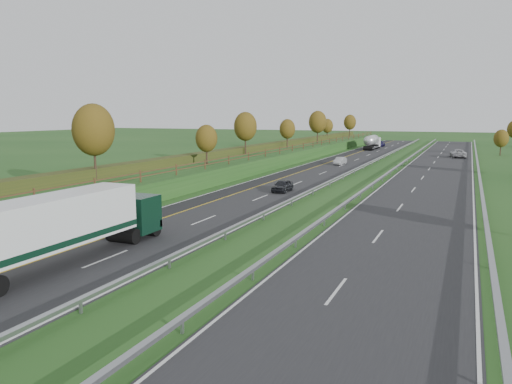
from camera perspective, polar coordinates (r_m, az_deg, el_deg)
ground at (r=68.68m, az=12.19°, el=1.49°), size 400.00×400.00×0.00m
near_carriageway at (r=75.36m, az=6.94°, el=2.28°), size 10.50×200.00×0.04m
far_carriageway at (r=72.57m, az=19.55°, el=1.58°), size 10.50×200.00×0.04m
hard_shoulder at (r=76.48m, az=4.24°, el=2.42°), size 3.00×200.00×0.04m
lane_markings at (r=73.74m, az=11.69°, el=2.04°), size 26.75×200.00×0.01m
embankment_left at (r=79.83m, az=-2.06°, el=3.41°), size 12.00×200.00×2.00m
hedge_left at (r=80.56m, az=-3.36°, el=4.56°), size 2.20×180.00×1.10m
fence_left at (r=77.50m, az=0.82°, el=4.53°), size 0.12×189.06×1.20m
median_barrier_near at (r=73.93m, az=11.19°, el=2.51°), size 0.32×200.00×0.71m
median_barrier_far at (r=73.06m, az=15.11°, el=2.30°), size 0.32×200.00×0.71m
outer_barrier_far at (r=72.40m, az=24.15°, el=1.78°), size 0.32×200.00×0.71m
trees_left at (r=76.31m, az=-2.92°, el=7.19°), size 6.64×164.30×7.66m
box_lorry at (r=30.21m, az=-21.61°, el=-3.66°), size 2.58×16.28×4.06m
road_tanker at (r=127.62m, az=13.13°, el=5.61°), size 2.40×11.22×3.46m
car_dark_near at (r=55.67m, az=3.05°, el=0.73°), size 1.62×3.94×1.34m
car_silver_mid at (r=86.94m, az=9.58°, el=3.53°), size 1.57×3.99×1.29m
car_small_far at (r=138.87m, az=14.01°, el=5.36°), size 2.08×5.01×1.45m
car_oncoming at (r=108.00m, az=22.08°, el=4.11°), size 3.45×6.22×1.65m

